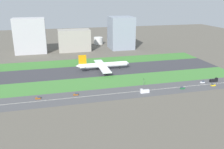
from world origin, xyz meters
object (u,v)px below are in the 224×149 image
at_px(traffic_light, 144,81).
at_px(fuel_tank_west, 98,41).
at_px(car_4, 182,88).
at_px(office_tower, 121,33).
at_px(truck_0, 214,80).
at_px(truck_1, 144,91).
at_px(car_1, 203,82).
at_px(car_3, 213,85).
at_px(car_2, 38,98).
at_px(car_0, 76,94).
at_px(terminal_building, 30,36).
at_px(airliner, 102,65).
at_px(hangar_building, 74,40).

relative_size(traffic_light, fuel_tank_west, 0.44).
relative_size(car_4, office_tower, 0.08).
distance_m(truck_0, traffic_light, 74.27).
bearing_deg(truck_1, office_tower, -100.00).
bearing_deg(car_1, truck_0, -0.00).
height_order(truck_1, car_3, truck_1).
xyz_separation_m(traffic_light, office_tower, (27.50, 174.01, 21.76)).
bearing_deg(fuel_tank_west, truck_0, -71.53).
bearing_deg(office_tower, truck_0, -75.73).
distance_m(truck_1, truck_0, 80.76).
distance_m(truck_0, car_2, 173.38).
height_order(car_1, car_0, same).
height_order(truck_1, car_0, truck_1).
bearing_deg(truck_1, traffic_light, -109.44).
xyz_separation_m(car_2, office_tower, (127.09, 182.00, 25.12)).
xyz_separation_m(truck_1, car_2, (-93.24, 10.00, -0.75)).
relative_size(terminal_building, fuel_tank_west, 3.26).
xyz_separation_m(car_4, truck_1, (-38.44, -0.00, 0.75)).
height_order(office_tower, fuel_tank_west, office_tower).
xyz_separation_m(truck_0, fuel_tank_west, (-75.84, 227.00, 4.64)).
relative_size(airliner, truck_0, 7.74).
distance_m(truck_1, car_2, 93.78).
bearing_deg(car_4, terminal_building, -52.41).
height_order(truck_0, car_0, truck_0).
xyz_separation_m(car_4, office_tower, (-4.58, 192.00, 25.12)).
height_order(truck_0, fuel_tank_west, fuel_tank_west).
xyz_separation_m(car_0, hangar_building, (17.61, 182.00, 16.00)).
xyz_separation_m(truck_1, car_1, (67.07, 10.00, -0.75)).
height_order(truck_1, terminal_building, terminal_building).
distance_m(airliner, terminal_building, 144.84).
height_order(airliner, hangar_building, hangar_building).
height_order(car_4, terminal_building, terminal_building).
bearing_deg(traffic_light, car_1, -7.50).
distance_m(car_1, fuel_tank_west, 235.58).
xyz_separation_m(car_3, terminal_building, (-181.31, 192.00, 25.66)).
bearing_deg(truck_1, car_0, -9.31).
bearing_deg(truck_0, car_3, -129.39).
distance_m(truck_0, office_tower, 189.37).
bearing_deg(hangar_building, car_4, -66.91).
bearing_deg(car_0, fuel_tank_west, 73.94).
distance_m(airliner, traffic_light, 66.56).
bearing_deg(airliner, hangar_building, 100.46).
height_order(car_3, office_tower, office_tower).
distance_m(car_0, car_3, 133.34).
height_order(truck_0, office_tower, office_tower).
xyz_separation_m(truck_1, office_tower, (33.85, 192.00, 24.38)).
distance_m(airliner, car_3, 122.50).
xyz_separation_m(truck_1, terminal_building, (-109.37, 192.00, 24.91)).
xyz_separation_m(airliner, car_3, (94.31, -78.00, -5.31)).
xyz_separation_m(hangar_building, fuel_tank_west, (47.72, 45.00, -10.62)).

